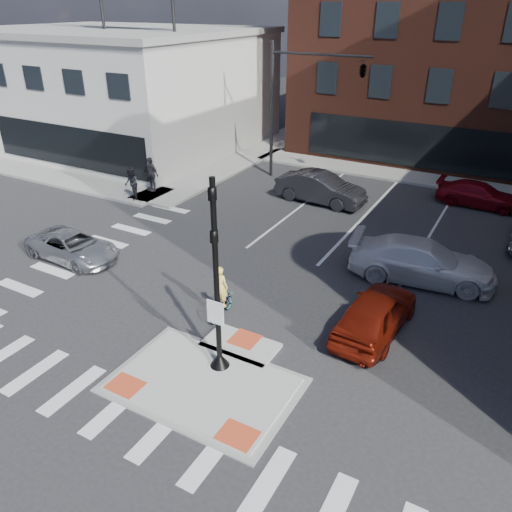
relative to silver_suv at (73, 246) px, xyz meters
The scene contains 17 objects.
ground 10.12m from the silver_suv, 19.83° to the right, with size 120.00×120.00×0.00m, color #28282B.
refuge_island 10.20m from the silver_suv, 21.20° to the right, with size 5.40×4.65×0.13m.
sidewalk_nw 13.92m from the silver_suv, 121.48° to the left, with size 23.50×20.50×0.15m.
sidewalk_n 22.39m from the silver_suv, 56.06° to the left, with size 26.00×3.00×0.15m, color gray.
building_nw 21.05m from the silver_suv, 127.01° to the left, with size 20.40×16.40×14.40m.
building_n 32.00m from the silver_suv, 66.37° to the left, with size 24.40×18.40×15.50m.
building_far_left 49.08m from the silver_suv, 83.54° to the left, with size 10.00×12.00×10.00m, color slate.
signal_pole 10.12m from the silver_suv, 17.69° to the right, with size 0.60×0.60×5.98m.
mast_arm_signal 16.74m from the silver_suv, 67.54° to the left, with size 6.10×2.24×8.00m.
silver_suv is the anchor object (origin of this frame).
red_sedan 13.07m from the silver_suv, ahead, with size 1.79×4.45×1.52m, color maroon.
white_pickup 14.62m from the silver_suv, 22.26° to the left, with size 2.30×5.67×1.64m, color white.
bg_car_dark 13.39m from the silver_suv, 60.32° to the left, with size 1.74×4.99×1.65m, color #26262B.
bg_car_red 21.04m from the silver_suv, 46.81° to the left, with size 1.80×4.43×1.29m, color maroon.
cyclist 8.02m from the silver_suv, ahead, with size 0.65×1.58×2.00m.
pedestrian_a 7.05m from the silver_suv, 110.82° to the left, with size 0.89×0.69×1.83m, color black.
pedestrian_b 8.61m from the silver_suv, 106.90° to the left, with size 1.16×0.48×1.98m, color #302A34.
Camera 1 is at (6.85, -9.56, 10.04)m, focal length 35.00 mm.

